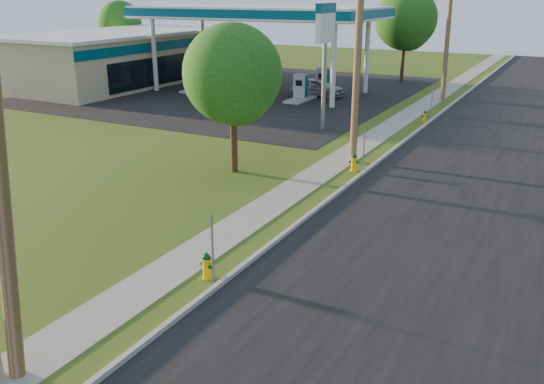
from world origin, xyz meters
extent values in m
plane|color=#364F18|center=(0.00, 0.00, 0.00)|extent=(140.00, 140.00, 0.00)
cube|color=black|center=(4.50, 10.00, 0.01)|extent=(8.00, 120.00, 0.02)
cube|color=#A6A297|center=(0.50, 10.00, 0.07)|extent=(0.15, 120.00, 0.15)
cube|color=gray|center=(-1.25, 10.00, 0.01)|extent=(1.50, 120.00, 0.03)
cube|color=black|center=(-16.00, 32.00, 0.01)|extent=(26.00, 28.00, 0.02)
cylinder|color=brown|center=(-0.60, 17.00, 4.90)|extent=(0.32, 0.32, 9.80)
cylinder|color=brown|center=(-0.60, 35.00, 4.75)|extent=(0.49, 0.32, 9.50)
cube|color=gray|center=(0.25, 4.20, 1.00)|extent=(0.05, 0.04, 2.00)
cube|color=gray|center=(0.25, 16.00, 1.00)|extent=(0.05, 0.04, 2.00)
cube|color=gray|center=(0.25, 28.20, 1.00)|extent=(0.05, 0.04, 2.00)
cylinder|color=silver|center=(-21.50, 28.70, 2.75)|extent=(0.36, 0.36, 5.50)
cylinder|color=silver|center=(-21.50, 35.30, 2.75)|extent=(0.36, 0.36, 5.50)
cylinder|color=silver|center=(-6.50, 28.70, 2.75)|extent=(0.36, 0.36, 5.50)
cylinder|color=silver|center=(-6.50, 35.30, 2.75)|extent=(0.36, 0.36, 5.50)
cube|color=silver|center=(-14.00, 32.00, 5.95)|extent=(18.00, 9.00, 0.90)
cube|color=#00455A|center=(-14.00, 32.00, 5.95)|extent=(18.15, 9.15, 0.63)
cube|color=silver|center=(-14.00, 32.00, 5.63)|extent=(18.18, 9.18, 0.10)
cube|color=#A6A297|center=(-18.50, 30.00, 0.09)|extent=(1.20, 3.20, 0.18)
cube|color=#9EA0A3|center=(-18.50, 30.00, 1.05)|extent=(0.90, 0.50, 1.70)
cube|color=#00455A|center=(-18.50, 30.00, 1.05)|extent=(0.94, 0.40, 1.50)
cube|color=black|center=(-18.50, 29.73, 1.30)|extent=(0.50, 0.02, 0.40)
cube|color=#A6A297|center=(-9.50, 30.00, 0.09)|extent=(1.20, 3.20, 0.18)
cube|color=#9EA0A3|center=(-9.50, 30.00, 1.05)|extent=(0.90, 0.50, 1.70)
cube|color=#00455A|center=(-9.50, 30.00, 1.05)|extent=(0.94, 0.40, 1.50)
cube|color=black|center=(-9.50, 29.73, 1.30)|extent=(0.50, 0.02, 0.40)
cube|color=#A6A297|center=(-18.50, 34.00, 0.09)|extent=(1.20, 3.20, 0.18)
cube|color=#9EA0A3|center=(-18.50, 34.00, 1.05)|extent=(0.90, 0.50, 1.70)
cube|color=#00455A|center=(-18.50, 34.00, 1.05)|extent=(0.94, 0.40, 1.50)
cube|color=black|center=(-18.50, 33.73, 1.30)|extent=(0.50, 0.02, 0.40)
cube|color=#A6A297|center=(-9.50, 34.00, 0.09)|extent=(1.20, 3.20, 0.18)
cube|color=#9EA0A3|center=(-9.50, 34.00, 1.05)|extent=(0.90, 0.50, 1.70)
cube|color=#00455A|center=(-9.50, 34.00, 1.05)|extent=(0.94, 0.40, 1.50)
cube|color=black|center=(-9.50, 33.73, 1.30)|extent=(0.50, 0.02, 0.40)
cube|color=tan|center=(-27.00, 32.00, 2.00)|extent=(10.00, 22.00, 4.00)
cube|color=#00455A|center=(-21.98, 32.00, 3.30)|extent=(0.06, 22.00, 0.70)
cube|color=black|center=(-21.97, 32.00, 1.40)|extent=(0.06, 16.06, 2.20)
cube|color=silver|center=(-27.00, 32.00, 4.12)|extent=(10.40, 22.40, 0.25)
cylinder|color=gray|center=(-4.50, 22.50, 2.50)|extent=(0.24, 0.24, 5.00)
cube|color=silver|center=(-4.50, 22.50, 5.80)|extent=(0.30, 2.00, 2.00)
cube|color=#00455A|center=(-4.50, 22.50, 6.60)|extent=(0.34, 2.04, 0.50)
cylinder|color=#351F14|center=(-4.62, 13.15, 1.62)|extent=(0.30, 0.30, 3.25)
sphere|color=#1E5510|center=(-4.62, 13.15, 4.22)|extent=(4.15, 4.15, 4.15)
sphere|color=#1E5510|center=(-4.22, 12.85, 3.57)|extent=(2.86, 2.86, 2.86)
cylinder|color=#351F14|center=(-5.65, 42.20, 2.03)|extent=(0.30, 0.30, 4.05)
sphere|color=#1E5510|center=(-5.65, 42.20, 5.27)|extent=(5.18, 5.18, 5.18)
sphere|color=#1E5510|center=(-5.25, 41.90, 4.46)|extent=(3.56, 3.56, 3.56)
cylinder|color=#351F14|center=(-34.40, 39.26, 1.70)|extent=(0.30, 0.30, 3.40)
sphere|color=#1E5510|center=(-34.40, 39.26, 4.42)|extent=(4.35, 4.35, 4.35)
sphere|color=#1E5510|center=(-34.00, 38.96, 3.74)|extent=(2.99, 2.99, 2.99)
cylinder|color=yellow|center=(-0.07, 4.36, 0.03)|extent=(0.29, 0.29, 0.06)
cylinder|color=yellow|center=(-0.07, 4.36, 0.31)|extent=(0.23, 0.23, 0.62)
cylinder|color=yellow|center=(-0.07, 4.36, 0.58)|extent=(0.29, 0.29, 0.04)
sphere|color=#063712|center=(-0.07, 4.36, 0.62)|extent=(0.24, 0.24, 0.24)
cylinder|color=#063712|center=(-0.07, 4.36, 0.75)|extent=(0.05, 0.05, 0.06)
cylinder|color=#063712|center=(-0.11, 4.22, 0.39)|extent=(0.15, 0.15, 0.11)
cylinder|color=#063712|center=(-0.21, 4.40, 0.39)|extent=(0.13, 0.12, 0.09)
cylinder|color=#063712|center=(0.07, 4.32, 0.39)|extent=(0.13, 0.12, 0.09)
cylinder|color=#F5B404|center=(-0.07, 15.68, 0.03)|extent=(0.30, 0.30, 0.06)
cylinder|color=#F5B404|center=(-0.07, 15.68, 0.32)|extent=(0.24, 0.24, 0.64)
cylinder|color=#F5B404|center=(-0.07, 15.68, 0.60)|extent=(0.30, 0.30, 0.04)
sphere|color=#0B3E22|center=(-0.07, 15.68, 0.64)|extent=(0.25, 0.25, 0.25)
cylinder|color=#0B3E22|center=(-0.07, 15.68, 0.77)|extent=(0.05, 0.05, 0.06)
cylinder|color=#0B3E22|center=(-0.07, 15.53, 0.41)|extent=(0.12, 0.13, 0.12)
cylinder|color=#0B3E22|center=(-0.22, 15.68, 0.41)|extent=(0.11, 0.10, 0.10)
cylinder|color=#0B3E22|center=(0.08, 15.68, 0.41)|extent=(0.11, 0.10, 0.10)
cylinder|color=yellow|center=(0.14, 27.18, 0.03)|extent=(0.26, 0.26, 0.06)
cylinder|color=yellow|center=(0.14, 27.18, 0.28)|extent=(0.20, 0.20, 0.56)
cylinder|color=yellow|center=(0.14, 27.18, 0.52)|extent=(0.26, 0.26, 0.04)
sphere|color=#063A14|center=(0.14, 27.18, 0.56)|extent=(0.21, 0.21, 0.21)
cylinder|color=#063A14|center=(0.14, 27.18, 0.67)|extent=(0.05, 0.05, 0.06)
cylinder|color=#063A14|center=(0.19, 27.06, 0.35)|extent=(0.14, 0.14, 0.10)
cylinder|color=#063A14|center=(0.02, 27.13, 0.35)|extent=(0.12, 0.11, 0.08)
cylinder|color=#063A14|center=(0.26, 27.23, 0.35)|extent=(0.12, 0.11, 0.08)
imported|color=#9EA1A5|center=(-9.16, 32.27, 0.67)|extent=(3.99, 1.68, 1.35)
camera|label=1|loc=(8.18, -7.24, 7.45)|focal=38.00mm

